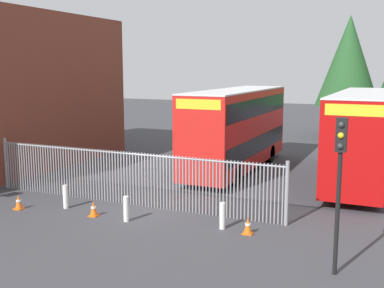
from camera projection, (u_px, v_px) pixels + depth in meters
The scene contains 12 objects.
ground_plane at pixel (221, 169), 26.37m from camera, with size 100.00×100.00×0.00m, color #3D3D42.
palisade_fence at pixel (127, 176), 19.42m from camera, with size 13.33×0.14×2.35m.
double_decker_bus_near_gate at pixel (363, 134), 22.88m from camera, with size 2.54×10.81×4.42m.
double_decker_bus_behind_fence_left at pixel (237, 126), 25.72m from camera, with size 2.54×10.81×4.42m.
bollard_near_left at pixel (66, 197), 18.94m from camera, with size 0.20×0.20×0.95m, color silver.
bollard_center_front at pixel (126, 209), 17.31m from camera, with size 0.20×0.20×0.95m, color silver.
bollard_near_right at pixel (222, 216), 16.51m from camera, with size 0.20×0.20×0.95m, color silver.
traffic_cone_by_gate at pixel (93, 209), 17.95m from camera, with size 0.34×0.34×0.59m.
traffic_cone_mid_forecourt at pixel (248, 226), 16.03m from camera, with size 0.34×0.34×0.59m.
traffic_cone_near_kerb at pixel (19, 202), 18.84m from camera, with size 0.34×0.34×0.59m.
traffic_light_kerbside at pixel (340, 167), 12.46m from camera, with size 0.28×0.33×4.30m.
tree_short_side at pixel (349, 61), 37.37m from camera, with size 4.96×4.96×9.66m.
Camera 1 is at (9.03, -16.23, 5.59)m, focal length 44.32 mm.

